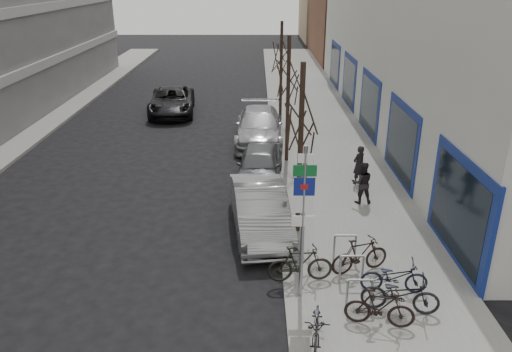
{
  "coord_description": "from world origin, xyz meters",
  "views": [
    {
      "loc": [
        1.29,
        -10.69,
        7.81
      ],
      "look_at": [
        1.27,
        3.57,
        2.0
      ],
      "focal_mm": 35.0,
      "sensor_mm": 36.0,
      "label": 1
    }
  ],
  "objects_px": {
    "highway_sign_pole": "(303,215)",
    "meter_back": "(274,119)",
    "tree_far": "(281,48)",
    "lane_car": "(172,101)",
    "meter_mid": "(278,155)",
    "parked_car_mid": "(260,165)",
    "bike_near_right": "(380,307)",
    "bike_mid_curb": "(394,274)",
    "tree_near": "(302,110)",
    "bike_mid_inner": "(300,264)",
    "bike_near_left": "(317,323)",
    "pedestrian_near": "(359,165)",
    "bike_far_inner": "(360,255)",
    "pedestrian_far": "(362,182)",
    "bike_rack": "(352,266)",
    "tree_mid": "(289,70)",
    "bike_far_curb": "(401,291)",
    "meter_front": "(285,216)",
    "parked_car_front": "(260,209)",
    "parked_car_back": "(259,126)"
  },
  "relations": [
    {
      "from": "tree_far",
      "to": "parked_car_mid",
      "type": "bearing_deg",
      "value": -97.93
    },
    {
      "from": "parked_car_mid",
      "to": "bike_mid_curb",
      "type": "bearing_deg",
      "value": -61.04
    },
    {
      "from": "highway_sign_pole",
      "to": "bike_mid_curb",
      "type": "xyz_separation_m",
      "value": [
        2.42,
        0.18,
        -1.78
      ]
    },
    {
      "from": "bike_far_inner",
      "to": "bike_near_right",
      "type": "bearing_deg",
      "value": 161.97
    },
    {
      "from": "tree_near",
      "to": "meter_mid",
      "type": "xyz_separation_m",
      "value": [
        -0.45,
        5.0,
        -3.19
      ]
    },
    {
      "from": "meter_front",
      "to": "pedestrian_far",
      "type": "bearing_deg",
      "value": 42.13
    },
    {
      "from": "tree_far",
      "to": "meter_mid",
      "type": "distance_m",
      "value": 8.62
    },
    {
      "from": "bike_near_right",
      "to": "pedestrian_far",
      "type": "distance_m",
      "value": 6.83
    },
    {
      "from": "tree_near",
      "to": "bike_rack",
      "type": "bearing_deg",
      "value": -67.52
    },
    {
      "from": "bike_rack",
      "to": "tree_near",
      "type": "height_order",
      "value": "tree_near"
    },
    {
      "from": "bike_far_inner",
      "to": "parked_car_mid",
      "type": "distance_m",
      "value": 7.29
    },
    {
      "from": "tree_near",
      "to": "bike_far_inner",
      "type": "relative_size",
      "value": 3.19
    },
    {
      "from": "lane_car",
      "to": "bike_far_inner",
      "type": "bearing_deg",
      "value": -70.85
    },
    {
      "from": "meter_back",
      "to": "parked_car_mid",
      "type": "xyz_separation_m",
      "value": [
        -0.75,
        -6.12,
        -0.19
      ]
    },
    {
      "from": "meter_back",
      "to": "bike_mid_inner",
      "type": "height_order",
      "value": "meter_back"
    },
    {
      "from": "tree_far",
      "to": "meter_mid",
      "type": "xyz_separation_m",
      "value": [
        -0.45,
        -8.0,
        -3.19
      ]
    },
    {
      "from": "tree_far",
      "to": "lane_car",
      "type": "relative_size",
      "value": 1.0
    },
    {
      "from": "pedestrian_far",
      "to": "bike_near_left",
      "type": "bearing_deg",
      "value": 71.75
    },
    {
      "from": "meter_back",
      "to": "parked_car_back",
      "type": "height_order",
      "value": "parked_car_back"
    },
    {
      "from": "bike_near_left",
      "to": "bike_far_curb",
      "type": "height_order",
      "value": "bike_far_curb"
    },
    {
      "from": "tree_near",
      "to": "tree_mid",
      "type": "distance_m",
      "value": 6.5
    },
    {
      "from": "tree_near",
      "to": "bike_mid_inner",
      "type": "bearing_deg",
      "value": -93.19
    },
    {
      "from": "tree_far",
      "to": "meter_mid",
      "type": "relative_size",
      "value": 4.33
    },
    {
      "from": "tree_mid",
      "to": "parked_car_mid",
      "type": "bearing_deg",
      "value": -119.55
    },
    {
      "from": "bike_rack",
      "to": "bike_near_left",
      "type": "distance_m",
      "value": 2.58
    },
    {
      "from": "highway_sign_pole",
      "to": "bike_near_left",
      "type": "bearing_deg",
      "value": -82.19
    },
    {
      "from": "tree_mid",
      "to": "bike_near_right",
      "type": "height_order",
      "value": "tree_mid"
    },
    {
      "from": "parked_car_mid",
      "to": "pedestrian_far",
      "type": "distance_m",
      "value": 4.29
    },
    {
      "from": "bike_near_right",
      "to": "bike_mid_curb",
      "type": "relative_size",
      "value": 0.95
    },
    {
      "from": "tree_far",
      "to": "bike_near_left",
      "type": "height_order",
      "value": "tree_far"
    },
    {
      "from": "tree_near",
      "to": "pedestrian_near",
      "type": "relative_size",
      "value": 3.56
    },
    {
      "from": "pedestrian_near",
      "to": "parked_car_mid",
      "type": "bearing_deg",
      "value": -41.53
    },
    {
      "from": "tree_mid",
      "to": "meter_back",
      "type": "xyz_separation_m",
      "value": [
        -0.45,
        4.0,
        -3.19
      ]
    },
    {
      "from": "bike_mid_inner",
      "to": "parked_car_mid",
      "type": "height_order",
      "value": "parked_car_mid"
    },
    {
      "from": "bike_mid_curb",
      "to": "tree_near",
      "type": "bearing_deg",
      "value": 37.89
    },
    {
      "from": "tree_far",
      "to": "tree_mid",
      "type": "bearing_deg",
      "value": -90.0
    },
    {
      "from": "bike_near_right",
      "to": "bike_mid_curb",
      "type": "xyz_separation_m",
      "value": [
        0.68,
        1.34,
        0.03
      ]
    },
    {
      "from": "meter_mid",
      "to": "meter_back",
      "type": "xyz_separation_m",
      "value": [
        0.0,
        5.5,
        0.0
      ]
    },
    {
      "from": "tree_near",
      "to": "meter_back",
      "type": "distance_m",
      "value": 10.98
    },
    {
      "from": "pedestrian_near",
      "to": "bike_far_inner",
      "type": "bearing_deg",
      "value": 45.74
    },
    {
      "from": "highway_sign_pole",
      "to": "bike_mid_inner",
      "type": "relative_size",
      "value": 2.38
    },
    {
      "from": "parked_car_mid",
      "to": "bike_near_right",
      "type": "bearing_deg",
      "value": -68.12
    },
    {
      "from": "bike_far_curb",
      "to": "pedestrian_near",
      "type": "distance_m",
      "value": 8.02
    },
    {
      "from": "tree_far",
      "to": "bike_far_curb",
      "type": "relative_size",
      "value": 2.94
    },
    {
      "from": "tree_near",
      "to": "lane_car",
      "type": "height_order",
      "value": "tree_near"
    },
    {
      "from": "pedestrian_far",
      "to": "lane_car",
      "type": "bearing_deg",
      "value": -55.73
    },
    {
      "from": "bike_rack",
      "to": "pedestrian_near",
      "type": "relative_size",
      "value": 1.46
    },
    {
      "from": "bike_mid_curb",
      "to": "pedestrian_far",
      "type": "bearing_deg",
      "value": 1.98
    },
    {
      "from": "highway_sign_pole",
      "to": "meter_back",
      "type": "bearing_deg",
      "value": 91.02
    },
    {
      "from": "bike_near_left",
      "to": "parked_car_front",
      "type": "relative_size",
      "value": 0.33
    }
  ]
}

